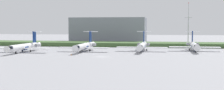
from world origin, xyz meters
name	(u,v)px	position (x,y,z in m)	size (l,w,h in m)	color
ground_plane	(114,51)	(0.00, 30.00, 0.00)	(500.00, 500.00, 0.00)	#939399
grass_berm	(124,44)	(0.00, 61.71, 1.12)	(320.00, 20.00, 2.24)	#426033
regional_jet_second	(25,46)	(-37.19, 13.74, 2.54)	(22.81, 31.00, 9.00)	white
regional_jet_third	(85,46)	(-12.19, 22.10, 2.54)	(22.81, 31.00, 9.00)	white
regional_jet_fourth	(142,46)	(13.12, 28.47, 2.54)	(22.81, 31.00, 9.00)	white
regional_jet_fifth	(194,45)	(36.54, 33.82, 2.54)	(22.81, 31.00, 9.00)	white
antenna_mast	(188,28)	(36.51, 74.36, 10.39)	(4.40, 0.50, 25.12)	#B2B2B7
distant_hangar	(109,30)	(-13.76, 90.37, 8.44)	(48.68, 23.02, 16.88)	gray
safety_cone_front_marker	(71,55)	(-12.81, 3.65, 0.28)	(0.44, 0.44, 0.55)	orange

